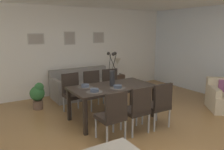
{
  "coord_description": "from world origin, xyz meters",
  "views": [
    {
      "loc": [
        -2.29,
        -3.2,
        1.94
      ],
      "look_at": [
        0.27,
        0.96,
        0.94
      ],
      "focal_mm": 35.93,
      "sensor_mm": 36.0,
      "label": 1
    }
  ],
  "objects": [
    {
      "name": "framed_picture_left",
      "position": [
        -0.8,
        3.18,
        1.68
      ],
      "size": [
        0.44,
        0.03,
        0.29
      ],
      "color": "#B2ADA3"
    },
    {
      "name": "framed_picture_center",
      "position": [
        0.17,
        3.18,
        1.68
      ],
      "size": [
        0.34,
        0.03,
        0.38
      ],
      "color": "#B2ADA3"
    },
    {
      "name": "ground_plane",
      "position": [
        0.0,
        0.0,
        0.0
      ],
      "size": [
        9.0,
        9.0,
        0.0
      ],
      "primitive_type": "plane",
      "color": "olive"
    },
    {
      "name": "dining_chair_far_right",
      "position": [
        0.16,
        1.65,
        0.51
      ],
      "size": [
        0.45,
        0.45,
        0.92
      ],
      "color": "black",
      "rests_on": "ground"
    },
    {
      "name": "dining_chair_mid_left",
      "position": [
        0.72,
        -0.09,
        0.51
      ],
      "size": [
        0.45,
        0.45,
        0.92
      ],
      "color": "black",
      "rests_on": "ground"
    },
    {
      "name": "dining_chair_far_left",
      "position": [
        0.2,
        -0.07,
        0.51
      ],
      "size": [
        0.44,
        0.44,
        0.92
      ],
      "color": "black",
      "rests_on": "ground"
    },
    {
      "name": "side_table",
      "position": [
        1.56,
        2.71,
        0.26
      ],
      "size": [
        0.36,
        0.36,
        0.52
      ],
      "primitive_type": "cube",
      "color": "#3D2D23",
      "rests_on": "ground"
    },
    {
      "name": "bowl_near_left",
      "position": [
        -0.37,
        0.57,
        0.78
      ],
      "size": [
        0.17,
        0.17,
        0.07
      ],
      "color": "#475166",
      "rests_on": "dining_table"
    },
    {
      "name": "bowl_near_right",
      "position": [
        -0.37,
        1.0,
        0.78
      ],
      "size": [
        0.17,
        0.17,
        0.07
      ],
      "color": "#475166",
      "rests_on": "dining_table"
    },
    {
      "name": "centerpiece_vase",
      "position": [
        0.17,
        0.78,
        1.02
      ],
      "size": [
        0.21,
        0.23,
        0.73
      ],
      "color": "#232326",
      "rests_on": "dining_table"
    },
    {
      "name": "dining_chair_near_right",
      "position": [
        -0.4,
        1.64,
        0.51
      ],
      "size": [
        0.47,
        0.47,
        0.92
      ],
      "color": "black",
      "rests_on": "ground"
    },
    {
      "name": "dining_table",
      "position": [
        0.17,
        0.78,
        0.66
      ],
      "size": [
        1.8,
        0.95,
        0.74
      ],
      "color": "black",
      "rests_on": "ground"
    },
    {
      "name": "bowl_far_left",
      "position": [
        0.17,
        0.57,
        0.78
      ],
      "size": [
        0.17,
        0.17,
        0.07
      ],
      "color": "#475166",
      "rests_on": "dining_table"
    },
    {
      "name": "back_wall_panel",
      "position": [
        0.0,
        3.25,
        1.3
      ],
      "size": [
        9.0,
        0.1,
        2.6
      ],
      "primitive_type": "cube",
      "color": "white",
      "rests_on": "ground"
    },
    {
      "name": "framed_picture_right",
      "position": [
        1.15,
        3.18,
        1.68
      ],
      "size": [
        0.38,
        0.03,
        0.34
      ],
      "color": "#B2ADA3"
    },
    {
      "name": "placemat_far_left",
      "position": [
        0.17,
        0.57,
        0.74
      ],
      "size": [
        0.32,
        0.32,
        0.01
      ],
      "primitive_type": "cylinder",
      "color": "#4C4742",
      "rests_on": "dining_table"
    },
    {
      "name": "dining_chair_near_left",
      "position": [
        -0.36,
        -0.09,
        0.51
      ],
      "size": [
        0.45,
        0.45,
        0.92
      ],
      "color": "black",
      "rests_on": "ground"
    },
    {
      "name": "table_lamp",
      "position": [
        1.56,
        2.71,
        0.89
      ],
      "size": [
        0.22,
        0.22,
        0.51
      ],
      "color": "beige",
      "rests_on": "side_table"
    },
    {
      "name": "placemat_near_right",
      "position": [
        -0.37,
        1.0,
        0.74
      ],
      "size": [
        0.32,
        0.32,
        0.01
      ],
      "primitive_type": "cylinder",
      "color": "#4C4742",
      "rests_on": "dining_table"
    },
    {
      "name": "sofa",
      "position": [
        0.34,
        2.68,
        0.28
      ],
      "size": [
        1.79,
        0.84,
        0.8
      ],
      "color": "gray",
      "rests_on": "ground"
    },
    {
      "name": "placemat_near_left",
      "position": [
        -0.37,
        0.57,
        0.74
      ],
      "size": [
        0.32,
        0.32,
        0.01
      ],
      "primitive_type": "cylinder",
      "color": "#4C4742",
      "rests_on": "dining_table"
    },
    {
      "name": "potted_plant",
      "position": [
        -1.07,
        2.26,
        0.37
      ],
      "size": [
        0.36,
        0.36,
        0.67
      ],
      "color": "brown",
      "rests_on": "ground"
    },
    {
      "name": "dining_chair_mid_right",
      "position": [
        0.69,
        1.64,
        0.51
      ],
      "size": [
        0.47,
        0.47,
        0.92
      ],
      "color": "black",
      "rests_on": "ground"
    }
  ]
}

